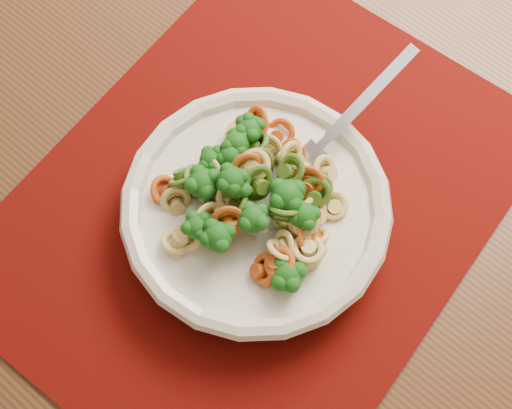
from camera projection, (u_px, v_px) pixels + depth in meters
dining_table at (180, 187)px, 0.81m from camera, size 1.46×1.20×0.75m
placemat at (257, 204)px, 0.67m from camera, size 0.61×0.55×0.00m
pasta_bowl at (256, 209)px, 0.64m from camera, size 0.24×0.24×0.05m
pasta_broccoli_heap at (256, 202)px, 0.62m from camera, size 0.21×0.21×0.06m
fork at (310, 157)px, 0.64m from camera, size 0.18×0.07×0.08m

